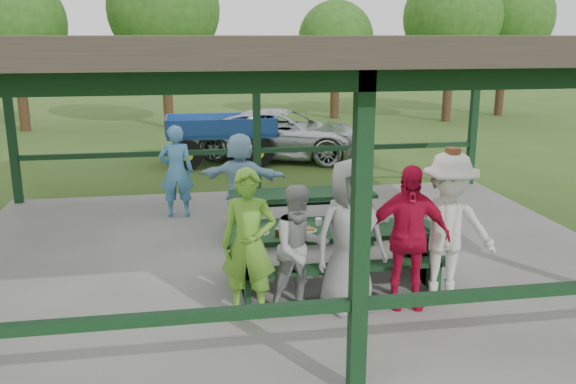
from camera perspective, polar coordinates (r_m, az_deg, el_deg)
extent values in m
plane|color=#314D18|center=(9.42, -0.05, -6.34)|extent=(90.00, 90.00, 0.00)
cube|color=slate|center=(9.40, -0.05, -6.06)|extent=(10.00, 8.00, 0.10)
cube|color=black|center=(5.38, 6.75, -4.56)|extent=(0.15, 0.15, 3.00)
cube|color=black|center=(13.03, -24.51, 5.48)|extent=(0.15, 0.15, 3.00)
cube|color=black|center=(12.68, -2.95, 6.55)|extent=(0.15, 0.15, 3.00)
cube|color=black|center=(14.07, 16.99, 6.73)|extent=(0.15, 0.15, 3.00)
cube|color=black|center=(5.49, -18.82, -11.67)|extent=(4.65, 0.10, 0.10)
cube|color=black|center=(12.73, -13.72, 3.44)|extent=(4.65, 0.10, 0.10)
cube|color=black|center=(13.27, 7.45, 4.18)|extent=(4.65, 0.10, 0.10)
cube|color=black|center=(5.10, 7.22, 10.47)|extent=(9.80, 0.15, 0.20)
cube|color=black|center=(12.57, -3.03, 12.88)|extent=(9.80, 0.15, 0.20)
cube|color=#2F2822|center=(8.80, -0.06, 13.66)|extent=(10.60, 8.60, 0.24)
cube|color=black|center=(8.12, 4.30, -3.70)|extent=(2.79, 0.75, 0.06)
cube|color=black|center=(7.71, 5.25, -7.05)|extent=(2.79, 0.28, 0.05)
cube|color=black|center=(8.72, 3.39, -4.43)|extent=(2.79, 0.28, 0.05)
cube|color=black|center=(8.04, -4.24, -6.50)|extent=(0.06, 0.70, 0.75)
cube|color=black|center=(8.59, 12.18, -5.39)|extent=(0.06, 0.70, 0.75)
cube|color=black|center=(8.09, -4.22, -7.49)|extent=(0.06, 1.39, 0.45)
cube|color=black|center=(8.64, 12.13, -6.33)|extent=(0.06, 1.39, 0.45)
cube|color=black|center=(9.98, 1.37, -0.19)|extent=(2.35, 0.75, 0.06)
cube|color=black|center=(9.54, 1.99, -2.73)|extent=(2.35, 0.28, 0.05)
cube|color=black|center=(10.58, 0.78, -0.98)|extent=(2.35, 0.28, 0.05)
cube|color=black|center=(9.94, -4.28, -2.35)|extent=(0.06, 0.70, 0.75)
cube|color=black|center=(10.30, 6.79, -1.80)|extent=(0.06, 0.70, 0.75)
cube|color=black|center=(9.98, -4.27, -3.18)|extent=(0.06, 1.39, 0.45)
cube|color=black|center=(10.35, 6.76, -2.60)|extent=(0.06, 1.39, 0.45)
cylinder|color=white|center=(7.93, -2.55, -3.83)|extent=(0.22, 0.22, 0.01)
torus|color=#905D33|center=(7.90, -2.82, -3.74)|extent=(0.10, 0.10, 0.03)
torus|color=#905D33|center=(7.91, -2.25, -3.71)|extent=(0.10, 0.10, 0.03)
torus|color=#905D33|center=(7.97, -2.59, -3.58)|extent=(0.10, 0.10, 0.03)
cylinder|color=white|center=(8.03, 1.92, -3.60)|extent=(0.22, 0.22, 0.01)
torus|color=#905D33|center=(8.00, 1.67, -3.51)|extent=(0.10, 0.10, 0.03)
torus|color=#905D33|center=(8.01, 2.23, -3.48)|extent=(0.10, 0.10, 0.03)
torus|color=#905D33|center=(8.07, 1.86, -3.35)|extent=(0.10, 0.10, 0.03)
cylinder|color=white|center=(8.20, 6.96, -3.31)|extent=(0.22, 0.22, 0.01)
torus|color=#905D33|center=(8.17, 6.74, -3.22)|extent=(0.10, 0.10, 0.03)
torus|color=#905D33|center=(8.19, 7.28, -3.18)|extent=(0.10, 0.10, 0.03)
torus|color=#905D33|center=(8.24, 6.88, -3.07)|extent=(0.10, 0.10, 0.03)
cylinder|color=white|center=(8.40, 11.14, -3.04)|extent=(0.22, 0.22, 0.01)
torus|color=#905D33|center=(8.37, 10.93, -2.96)|extent=(0.10, 0.10, 0.03)
torus|color=#905D33|center=(8.39, 11.45, -2.92)|extent=(0.10, 0.10, 0.03)
torus|color=#905D33|center=(8.44, 11.04, -2.81)|extent=(0.10, 0.10, 0.03)
cylinder|color=#381E0F|center=(7.77, -1.03, -3.87)|extent=(0.06, 0.06, 0.10)
cylinder|color=#381E0F|center=(7.79, -0.30, -3.83)|extent=(0.06, 0.06, 0.10)
cylinder|color=#381E0F|center=(7.79, -0.07, -3.82)|extent=(0.06, 0.06, 0.10)
cylinder|color=#381E0F|center=(7.89, 3.44, -3.62)|extent=(0.06, 0.06, 0.10)
cylinder|color=#381E0F|center=(8.20, 11.02, -3.16)|extent=(0.06, 0.06, 0.10)
cylinder|color=#381E0F|center=(8.21, 11.13, -3.15)|extent=(0.06, 0.06, 0.10)
cone|color=white|center=(8.10, -3.28, -3.13)|extent=(0.09, 0.09, 0.10)
cone|color=white|center=(8.15, -0.41, -2.98)|extent=(0.09, 0.09, 0.10)
cone|color=white|center=(8.24, 2.89, -2.81)|extent=(0.09, 0.09, 0.10)
cone|color=white|center=(8.47, 8.70, -2.49)|extent=(0.09, 0.09, 0.10)
cone|color=white|center=(8.49, 9.19, -2.46)|extent=(0.09, 0.09, 0.10)
imported|color=#5F9E2A|center=(7.10, -3.71, -4.91)|extent=(0.74, 0.58, 1.79)
imported|color=gray|center=(7.26, 1.15, -5.36)|extent=(0.89, 0.78, 1.57)
imported|color=gray|center=(7.30, 5.83, -4.11)|extent=(1.01, 0.77, 1.86)
imported|color=#C10D34|center=(7.50, 11.08, -4.13)|extent=(1.10, 0.61, 1.78)
imported|color=silver|center=(7.74, 14.71, -3.29)|extent=(1.27, 0.79, 1.89)
cylinder|color=#58331E|center=(7.53, 15.14, 3.15)|extent=(0.34, 0.34, 0.02)
cylinder|color=#58331E|center=(7.52, 15.17, 3.60)|extent=(0.20, 0.20, 0.11)
imported|color=#89B6D3|center=(10.57, -4.46, 1.17)|extent=(1.60, 0.96, 1.64)
imported|color=teal|center=(11.25, -10.41, 1.93)|extent=(0.63, 0.42, 1.69)
imported|color=gray|center=(10.95, 6.09, 1.35)|extent=(0.92, 0.84, 1.55)
imported|color=silver|center=(16.99, -0.46, 5.43)|extent=(5.33, 3.81, 1.35)
cube|color=navy|center=(16.43, -6.30, 5.51)|extent=(2.82, 1.41, 0.12)
cube|color=navy|center=(15.70, -6.17, 6.02)|extent=(2.82, 0.06, 0.40)
cube|color=navy|center=(17.09, -6.47, 6.70)|extent=(2.82, 0.06, 0.40)
cube|color=navy|center=(16.38, -11.29, 6.18)|extent=(0.06, 1.41, 0.40)
cube|color=navy|center=(16.54, -1.41, 6.53)|extent=(0.06, 1.41, 0.40)
cylinder|color=black|center=(15.73, -9.40, 3.43)|extent=(0.77, 0.18, 0.77)
cylinder|color=yellow|center=(15.73, -9.40, 3.43)|extent=(0.28, 0.22, 0.28)
cylinder|color=black|center=(17.22, -9.44, 4.38)|extent=(0.77, 0.18, 0.77)
cylinder|color=yellow|center=(17.22, -9.44, 4.38)|extent=(0.28, 0.22, 0.28)
cylinder|color=black|center=(15.84, -2.81, 3.69)|extent=(0.77, 0.18, 0.77)
cylinder|color=yellow|center=(15.84, -2.81, 3.69)|extent=(0.28, 0.22, 0.28)
cylinder|color=black|center=(17.32, -3.41, 4.61)|extent=(0.77, 0.18, 0.77)
cylinder|color=yellow|center=(17.32, -3.41, 4.61)|extent=(0.28, 0.22, 0.28)
cube|color=navy|center=(16.67, 0.32, 5.37)|extent=(1.01, 0.08, 0.08)
cone|color=#F2590C|center=(16.36, -11.49, 6.52)|extent=(0.02, 0.40, 0.40)
cylinder|color=#2F1F13|center=(23.80, -23.64, 8.54)|extent=(0.36, 0.36, 2.75)
sphere|color=#1F4B14|center=(23.72, -24.23, 14.22)|extent=(3.52, 3.52, 3.52)
cylinder|color=#2F1F13|center=(23.07, -11.23, 9.77)|extent=(0.36, 0.36, 3.12)
sphere|color=#1F4B14|center=(23.02, -11.57, 16.44)|extent=(3.99, 3.99, 3.99)
cylinder|color=#2F1F13|center=(25.42, 4.40, 9.56)|extent=(0.36, 0.36, 2.36)
sphere|color=#1F4B14|center=(25.33, 4.49, 14.14)|extent=(3.02, 3.02, 3.02)
cylinder|color=#2F1F13|center=(25.19, 14.75, 9.75)|extent=(0.36, 0.36, 2.94)
sphere|color=#1F4B14|center=(25.13, 15.13, 15.49)|extent=(3.76, 3.76, 3.76)
cylinder|color=#2F1F13|center=(27.76, 19.30, 9.88)|extent=(0.36, 0.36, 3.00)
sphere|color=#1F4B14|center=(27.71, 19.76, 15.19)|extent=(3.84, 3.84, 3.84)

